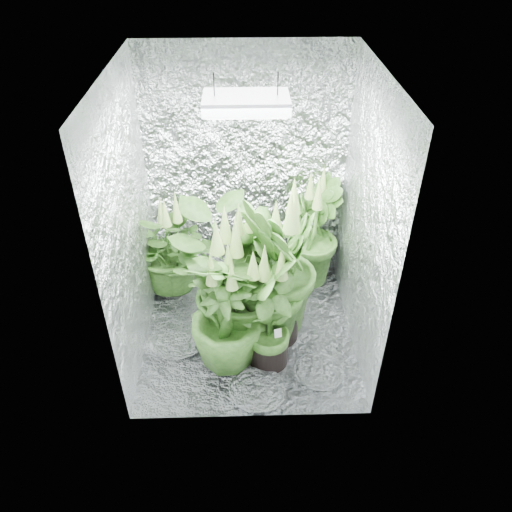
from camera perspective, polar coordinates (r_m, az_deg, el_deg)
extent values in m
plane|color=silver|center=(4.00, -0.82, -8.45)|extent=(1.60, 1.60, 0.00)
cube|color=silver|center=(4.06, -1.13, 9.80)|extent=(1.60, 0.02, 2.00)
cube|color=silver|center=(2.73, -0.73, -5.43)|extent=(1.60, 0.02, 2.00)
cube|color=silver|center=(3.46, -14.37, 3.37)|extent=(0.02, 1.60, 2.00)
cube|color=silver|center=(3.47, 12.40, 3.80)|extent=(0.02, 1.60, 2.00)
cube|color=silver|center=(2.95, -1.18, 20.25)|extent=(1.60, 1.60, 0.01)
cube|color=gray|center=(3.00, -1.14, 17.14)|extent=(0.50, 0.30, 0.08)
cube|color=white|center=(3.02, -1.13, 16.33)|extent=(0.46, 0.26, 0.01)
cylinder|color=black|center=(2.97, -4.83, 18.96)|extent=(0.01, 0.01, 0.13)
cylinder|color=black|center=(2.98, 2.51, 19.06)|extent=(0.01, 0.01, 0.13)
cylinder|color=black|center=(4.37, -9.38, -2.37)|extent=(0.26, 0.26, 0.23)
cylinder|color=#49371B|center=(4.31, -9.51, -1.32)|extent=(0.24, 0.24, 0.03)
imported|color=#1A3B11|center=(4.18, -9.80, 1.03)|extent=(0.96, 0.96, 0.81)
cone|color=olive|center=(3.99, -10.31, 5.13)|extent=(0.08, 0.08, 0.23)
cylinder|color=black|center=(4.03, 0.11, -5.33)|extent=(0.30, 0.30, 0.27)
cylinder|color=#49371B|center=(3.95, 0.12, -4.02)|extent=(0.28, 0.28, 0.03)
imported|color=#1A3B11|center=(3.77, 0.12, -0.72)|extent=(0.73, 0.73, 1.02)
cone|color=olive|center=(3.52, 0.13, 5.05)|extent=(0.10, 0.10, 0.27)
cylinder|color=black|center=(4.44, 6.16, -1.32)|extent=(0.27, 0.27, 0.24)
cylinder|color=#49371B|center=(4.37, 6.24, -0.23)|extent=(0.25, 0.25, 0.03)
imported|color=#1A3B11|center=(4.21, 6.49, 2.87)|extent=(0.55, 0.55, 0.96)
cone|color=olive|center=(4.00, 6.90, 7.93)|extent=(0.09, 0.09, 0.24)
cylinder|color=black|center=(3.70, -3.29, -10.64)|extent=(0.26, 0.26, 0.23)
cylinder|color=#49371B|center=(3.63, -3.34, -9.58)|extent=(0.24, 0.24, 0.03)
imported|color=#1A3B11|center=(3.44, -3.50, -6.47)|extent=(0.62, 0.62, 0.91)
cone|color=olive|center=(3.18, -3.76, -1.20)|extent=(0.08, 0.08, 0.23)
cylinder|color=black|center=(3.85, -2.14, -7.63)|extent=(0.32, 0.32, 0.29)
cylinder|color=#49371B|center=(3.77, -2.18, -6.24)|extent=(0.29, 0.29, 0.03)
imported|color=#1A3B11|center=(3.58, -2.28, -2.87)|extent=(1.00, 1.00, 1.05)
cone|color=olive|center=(3.31, -2.47, 3.23)|extent=(0.10, 0.10, 0.29)
cylinder|color=black|center=(3.69, 1.47, -10.48)|extent=(0.28, 0.28, 0.25)
cylinder|color=#49371B|center=(3.61, 1.50, -9.27)|extent=(0.26, 0.26, 0.03)
imported|color=#1A3B11|center=(3.43, 1.57, -6.18)|extent=(0.64, 0.64, 0.94)
cone|color=olive|center=(3.16, 1.69, -0.69)|extent=(0.09, 0.09, 0.25)
cylinder|color=black|center=(3.87, 2.52, -7.52)|extent=(0.32, 0.32, 0.28)
cylinder|color=#49371B|center=(3.78, 2.57, -6.14)|extent=(0.29, 0.29, 0.03)
imported|color=#1A3B11|center=(3.53, 2.74, -1.60)|extent=(0.70, 0.70, 1.23)
cone|color=olive|center=(3.23, 3.01, 6.06)|extent=(0.10, 0.10, 0.28)
cylinder|color=black|center=(4.45, 7.23, -2.59)|extent=(0.14, 0.14, 0.08)
cylinder|color=black|center=(4.36, 7.38, -0.98)|extent=(0.12, 0.12, 0.10)
cylinder|color=#4C4C51|center=(4.36, 6.62, -0.86)|extent=(0.10, 0.29, 0.29)
torus|color=#4C4C51|center=(4.36, 6.62, -0.86)|extent=(0.10, 0.30, 0.31)
cube|color=white|center=(3.55, 2.53, -8.90)|extent=(0.06, 0.04, 0.08)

